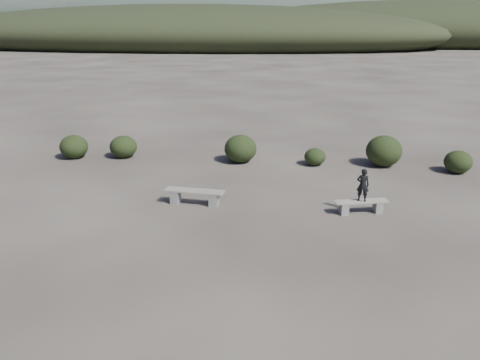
# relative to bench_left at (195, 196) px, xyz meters

# --- Properties ---
(ground) EXTENTS (1200.00, 1200.00, 0.00)m
(ground) POSITION_rel_bench_left_xyz_m (1.99, -4.18, -0.29)
(ground) COLOR #2E2924
(ground) RESTS_ON ground
(bench_left) EXTENTS (1.90, 0.53, 0.47)m
(bench_left) POSITION_rel_bench_left_xyz_m (0.00, 0.00, 0.00)
(bench_left) COLOR slate
(bench_left) RESTS_ON ground
(bench_right) EXTENTS (1.62, 0.72, 0.40)m
(bench_right) POSITION_rel_bench_left_xyz_m (5.09, -0.07, -0.04)
(bench_right) COLOR slate
(bench_right) RESTS_ON ground
(seated_person) EXTENTS (0.39, 0.28, 1.00)m
(seated_person) POSITION_rel_bench_left_xyz_m (5.09, -0.07, 0.61)
(seated_person) COLOR black
(seated_person) RESTS_ON bench_right
(shrub_a) EXTENTS (1.13, 1.13, 0.92)m
(shrub_a) POSITION_rel_bench_left_xyz_m (-4.13, 4.85, 0.18)
(shrub_a) COLOR black
(shrub_a) RESTS_ON ground
(shrub_b) EXTENTS (1.31, 1.31, 1.12)m
(shrub_b) POSITION_rel_bench_left_xyz_m (0.84, 4.79, 0.28)
(shrub_b) COLOR black
(shrub_b) RESTS_ON ground
(shrub_c) EXTENTS (0.86, 0.86, 0.68)m
(shrub_c) POSITION_rel_bench_left_xyz_m (3.83, 4.73, 0.06)
(shrub_c) COLOR black
(shrub_c) RESTS_ON ground
(shrub_d) EXTENTS (1.39, 1.39, 1.22)m
(shrub_d) POSITION_rel_bench_left_xyz_m (6.51, 4.99, 0.33)
(shrub_d) COLOR black
(shrub_d) RESTS_ON ground
(shrub_e) EXTENTS (1.02, 1.02, 0.85)m
(shrub_e) POSITION_rel_bench_left_xyz_m (9.17, 4.43, 0.14)
(shrub_e) COLOR black
(shrub_e) RESTS_ON ground
(shrub_f) EXTENTS (1.15, 1.15, 0.97)m
(shrub_f) POSITION_rel_bench_left_xyz_m (-6.14, 4.49, 0.20)
(shrub_f) COLOR black
(shrub_f) RESTS_ON ground
(mountain_ridges) EXTENTS (500.00, 400.00, 56.00)m
(mountain_ridges) POSITION_rel_bench_left_xyz_m (-5.49, 334.88, 10.55)
(mountain_ridges) COLOR black
(mountain_ridges) RESTS_ON ground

